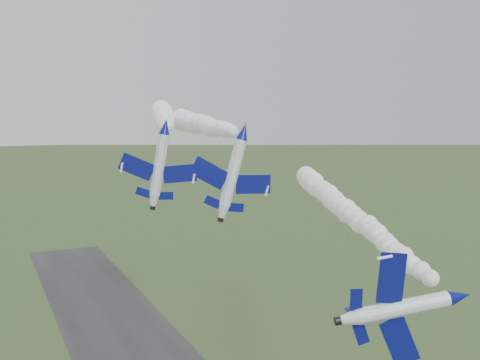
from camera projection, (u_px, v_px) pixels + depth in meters
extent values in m
cylinder|color=white|center=(459.00, 297.00, 48.94)|extent=(4.53, 8.55, 1.73)
cone|color=white|center=(433.00, 280.00, 54.02)|extent=(2.25, 2.30, 1.73)
cylinder|color=black|center=(428.00, 277.00, 55.01)|extent=(1.03, 0.87, 0.88)
ellipsoid|color=black|center=(478.00, 304.00, 46.83)|extent=(2.08, 3.13, 1.16)
cube|color=navy|center=(450.00, 263.00, 49.33)|extent=(1.65, 2.58, 4.60)
cube|color=navy|center=(457.00, 325.00, 50.11)|extent=(1.65, 2.58, 4.60)
cube|color=navy|center=(435.00, 267.00, 52.91)|extent=(0.78, 1.19, 2.01)
cube|color=navy|center=(439.00, 298.00, 53.33)|extent=(0.78, 1.19, 2.01)
cube|color=navy|center=(451.00, 281.00, 53.00)|extent=(2.63, 2.27, 0.47)
cylinder|color=white|center=(165.00, 127.00, 67.05)|extent=(4.03, 7.75, 1.58)
cone|color=navy|center=(165.00, 127.00, 62.28)|extent=(2.16, 2.42, 1.58)
cone|color=white|center=(166.00, 126.00, 71.63)|extent=(2.03, 2.07, 1.58)
cylinder|color=black|center=(166.00, 126.00, 72.53)|extent=(0.94, 0.78, 0.80)
ellipsoid|color=black|center=(166.00, 123.00, 65.06)|extent=(1.86, 2.83, 1.05)
cube|color=navy|center=(144.00, 124.00, 67.41)|extent=(4.64, 3.44, 0.84)
cube|color=navy|center=(187.00, 131.00, 68.15)|extent=(4.64, 3.44, 0.84)
cube|color=navy|center=(155.00, 124.00, 70.63)|extent=(2.04, 1.55, 0.40)
cube|color=navy|center=(177.00, 128.00, 71.02)|extent=(2.04, 1.55, 0.40)
cube|color=navy|center=(167.00, 117.00, 70.50)|extent=(0.91, 1.52, 1.99)
cylinder|color=white|center=(244.00, 132.00, 71.22)|extent=(3.31, 9.14, 1.97)
cone|color=navy|center=(258.00, 133.00, 65.87)|extent=(2.30, 2.61, 1.97)
cone|color=white|center=(232.00, 131.00, 76.37)|extent=(2.24, 2.19, 1.97)
cylinder|color=black|center=(230.00, 131.00, 77.37)|extent=(1.08, 0.78, 1.00)
ellipsoid|color=black|center=(250.00, 128.00, 69.02)|extent=(1.76, 3.23, 1.31)
cube|color=navy|center=(219.00, 126.00, 71.02)|extent=(5.09, 3.25, 1.46)
cube|color=navy|center=(263.00, 139.00, 73.04)|extent=(5.09, 3.25, 1.46)
cube|color=navy|center=(223.00, 128.00, 74.92)|extent=(2.23, 1.47, 0.67)
cube|color=navy|center=(245.00, 134.00, 76.00)|extent=(2.23, 1.47, 0.67)
cube|color=navy|center=(237.00, 121.00, 75.17)|extent=(1.00, 1.80, 2.29)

